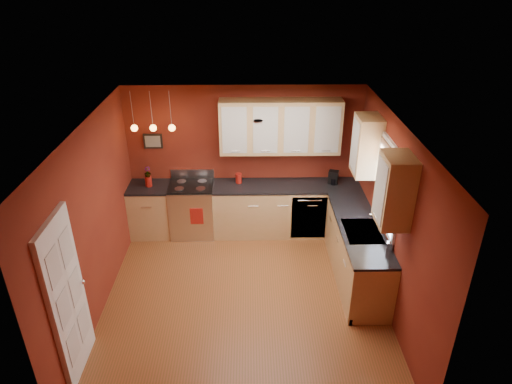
{
  "coord_description": "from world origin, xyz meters",
  "views": [
    {
      "loc": [
        0.08,
        -5.22,
        4.44
      ],
      "look_at": [
        0.19,
        1.0,
        1.22
      ],
      "focal_mm": 32.0,
      "sensor_mm": 36.0,
      "label": 1
    }
  ],
  "objects_px": {
    "gas_range": "(193,209)",
    "red_canister": "(239,178)",
    "sink": "(362,232)",
    "coffee_maker": "(333,178)",
    "soap_pump": "(390,244)"
  },
  "relations": [
    {
      "from": "gas_range",
      "to": "coffee_maker",
      "type": "relative_size",
      "value": 4.78
    },
    {
      "from": "gas_range",
      "to": "soap_pump",
      "type": "xyz_separation_m",
      "value": [
        2.87,
        -1.98,
        0.55
      ]
    },
    {
      "from": "sink",
      "to": "red_canister",
      "type": "height_order",
      "value": "sink"
    },
    {
      "from": "gas_range",
      "to": "sink",
      "type": "bearing_deg",
      "value": -29.78
    },
    {
      "from": "gas_range",
      "to": "red_canister",
      "type": "bearing_deg",
      "value": 6.66
    },
    {
      "from": "red_canister",
      "to": "soap_pump",
      "type": "relative_size",
      "value": 0.94
    },
    {
      "from": "gas_range",
      "to": "red_canister",
      "type": "distance_m",
      "value": 0.99
    },
    {
      "from": "sink",
      "to": "coffee_maker",
      "type": "relative_size",
      "value": 3.02
    },
    {
      "from": "sink",
      "to": "red_canister",
      "type": "bearing_deg",
      "value": 138.46
    },
    {
      "from": "red_canister",
      "to": "sink",
      "type": "bearing_deg",
      "value": -41.54
    },
    {
      "from": "soap_pump",
      "to": "gas_range",
      "type": "bearing_deg",
      "value": 145.34
    },
    {
      "from": "gas_range",
      "to": "soap_pump",
      "type": "height_order",
      "value": "soap_pump"
    },
    {
      "from": "gas_range",
      "to": "red_canister",
      "type": "xyz_separation_m",
      "value": [
        0.82,
        0.1,
        0.55
      ]
    },
    {
      "from": "gas_range",
      "to": "soap_pump",
      "type": "relative_size",
      "value": 6.05
    },
    {
      "from": "coffee_maker",
      "to": "soap_pump",
      "type": "xyz_separation_m",
      "value": [
        0.42,
        -2.03,
        -0.02
      ]
    }
  ]
}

